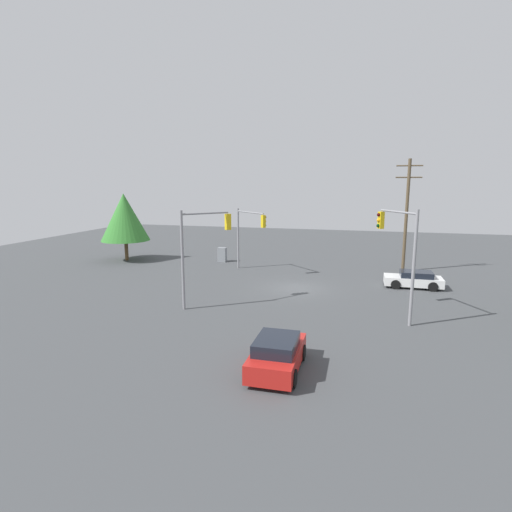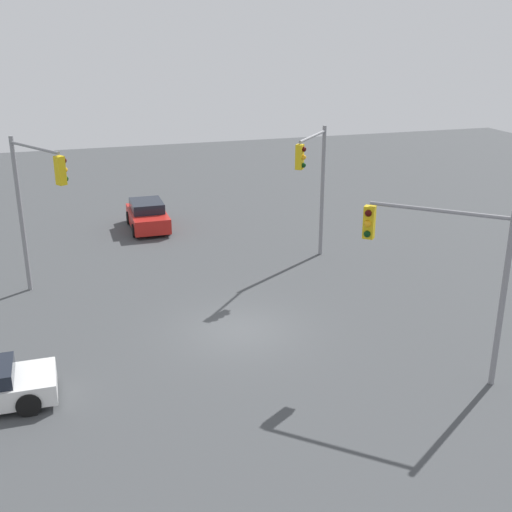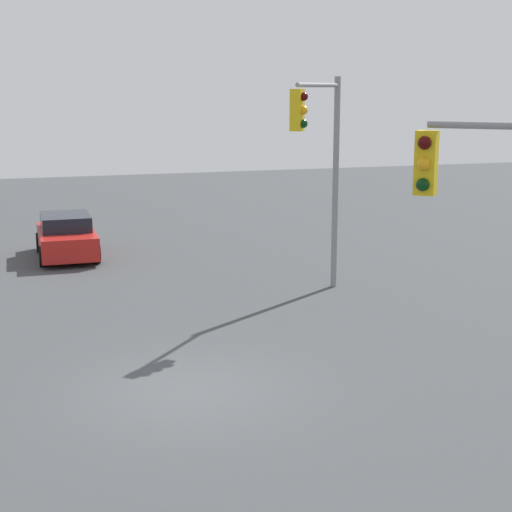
{
  "view_description": "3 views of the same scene",
  "coord_description": "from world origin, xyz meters",
  "px_view_note": "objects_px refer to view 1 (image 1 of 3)",
  "views": [
    {
      "loc": [
        -4.56,
        29.19,
        7.86
      ],
      "look_at": [
        2.47,
        2.64,
        2.85
      ],
      "focal_mm": 28.0,
      "sensor_mm": 36.0,
      "label": 1
    },
    {
      "loc": [
        -5.79,
        -20.45,
        10.52
      ],
      "look_at": [
        0.95,
        1.07,
        2.43
      ],
      "focal_mm": 45.0,
      "sensor_mm": 36.0,
      "label": 2
    },
    {
      "loc": [
        -3.12,
        -14.5,
        5.94
      ],
      "look_at": [
        2.4,
        3.1,
        1.96
      ],
      "focal_mm": 55.0,
      "sensor_mm": 36.0,
      "label": 3
    }
  ],
  "objects_px": {
    "sedan_red": "(277,354)",
    "traffic_signal_cross": "(248,229)",
    "sedan_white": "(414,279)",
    "traffic_signal_aux": "(400,244)",
    "electrical_cabinet": "(222,255)",
    "traffic_signal_main": "(201,241)"
  },
  "relations": [
    {
      "from": "sedan_white",
      "to": "electrical_cabinet",
      "type": "relative_size",
      "value": 2.88
    },
    {
      "from": "traffic_signal_cross",
      "to": "electrical_cabinet",
      "type": "bearing_deg",
      "value": 178.1
    },
    {
      "from": "traffic_signal_cross",
      "to": "traffic_signal_aux",
      "type": "bearing_deg",
      "value": 2.24
    },
    {
      "from": "sedan_white",
      "to": "sedan_red",
      "type": "xyz_separation_m",
      "value": [
        7.27,
        16.21,
        0.11
      ]
    },
    {
      "from": "traffic_signal_main",
      "to": "electrical_cabinet",
      "type": "relative_size",
      "value": 4.28
    },
    {
      "from": "electrical_cabinet",
      "to": "sedan_white",
      "type": "bearing_deg",
      "value": 161.52
    },
    {
      "from": "sedan_red",
      "to": "electrical_cabinet",
      "type": "xyz_separation_m",
      "value": [
        10.34,
        -22.09,
        -0.01
      ]
    },
    {
      "from": "traffic_signal_cross",
      "to": "traffic_signal_main",
      "type": "bearing_deg",
      "value": -48.26
    },
    {
      "from": "sedan_white",
      "to": "sedan_red",
      "type": "relative_size",
      "value": 1.04
    },
    {
      "from": "sedan_white",
      "to": "sedan_red",
      "type": "bearing_deg",
      "value": 155.85
    },
    {
      "from": "traffic_signal_cross",
      "to": "traffic_signal_aux",
      "type": "distance_m",
      "value": 15.47
    },
    {
      "from": "sedan_white",
      "to": "traffic_signal_cross",
      "type": "bearing_deg",
      "value": 81.15
    },
    {
      "from": "sedan_white",
      "to": "traffic_signal_main",
      "type": "distance_m",
      "value": 16.6
    },
    {
      "from": "traffic_signal_cross",
      "to": "traffic_signal_aux",
      "type": "xyz_separation_m",
      "value": [
        -11.85,
        9.93,
        0.53
      ]
    },
    {
      "from": "traffic_signal_main",
      "to": "electrical_cabinet",
      "type": "xyz_separation_m",
      "value": [
        3.78,
        -14.33,
        -3.53
      ]
    },
    {
      "from": "sedan_red",
      "to": "traffic_signal_cross",
      "type": "distance_m",
      "value": 19.71
    },
    {
      "from": "electrical_cabinet",
      "to": "traffic_signal_cross",
      "type": "bearing_deg",
      "value": 135.89
    },
    {
      "from": "traffic_signal_cross",
      "to": "sedan_white",
      "type": "bearing_deg",
      "value": 33.36
    },
    {
      "from": "traffic_signal_aux",
      "to": "electrical_cabinet",
      "type": "bearing_deg",
      "value": 19.11
    },
    {
      "from": "traffic_signal_aux",
      "to": "electrical_cabinet",
      "type": "relative_size",
      "value": 4.45
    },
    {
      "from": "sedan_white",
      "to": "electrical_cabinet",
      "type": "height_order",
      "value": "electrical_cabinet"
    },
    {
      "from": "sedan_red",
      "to": "traffic_signal_cross",
      "type": "height_order",
      "value": "traffic_signal_cross"
    }
  ]
}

